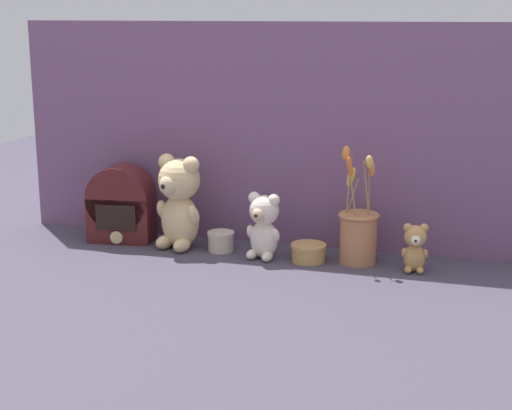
{
  "coord_description": "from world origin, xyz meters",
  "views": [
    {
      "loc": [
        0.66,
        -2.24,
        0.74
      ],
      "look_at": [
        0.0,
        0.02,
        0.16
      ],
      "focal_mm": 55.0,
      "sensor_mm": 36.0,
      "label": 1
    }
  ],
  "objects": [
    {
      "name": "teddy_bear_medium",
      "position": [
        0.03,
        -0.01,
        0.11
      ],
      "size": [
        0.12,
        0.1,
        0.21
      ],
      "color": "beige",
      "rests_on": "ground"
    },
    {
      "name": "flower_vase",
      "position": [
        0.32,
        0.03,
        0.09
      ],
      "size": [
        0.13,
        0.13,
        0.36
      ],
      "color": "#AD7047",
      "rests_on": "ground"
    },
    {
      "name": "decorative_tin_tall",
      "position": [
        0.17,
        0.0,
        0.03
      ],
      "size": [
        0.11,
        0.11,
        0.06
      ],
      "color": "tan",
      "rests_on": "ground"
    },
    {
      "name": "teddy_bear_large",
      "position": [
        -0.26,
        0.02,
        0.16
      ],
      "size": [
        0.17,
        0.16,
        0.3
      ],
      "color": "#DBBC84",
      "rests_on": "ground"
    },
    {
      "name": "decorative_tin_short",
      "position": [
        -0.12,
        0.03,
        0.03
      ],
      "size": [
        0.09,
        0.09,
        0.06
      ],
      "color": "beige",
      "rests_on": "ground"
    },
    {
      "name": "ground_plane",
      "position": [
        0.0,
        0.0,
        0.0
      ],
      "size": [
        4.0,
        4.0,
        0.0
      ],
      "primitive_type": "plane",
      "color": "#3D3847"
    },
    {
      "name": "vintage_radio",
      "position": [
        -0.47,
        0.05,
        0.12
      ],
      "size": [
        0.22,
        0.14,
        0.25
      ],
      "color": "#4C1919",
      "rests_on": "ground"
    },
    {
      "name": "teddy_bear_small",
      "position": [
        0.49,
        -0.01,
        0.08
      ],
      "size": [
        0.08,
        0.07,
        0.15
      ],
      "color": "tan",
      "rests_on": "ground"
    },
    {
      "name": "backdrop_wall",
      "position": [
        0.0,
        0.17,
        0.36
      ],
      "size": [
        1.69,
        0.02,
        0.71
      ],
      "color": "#704C70",
      "rests_on": "ground"
    }
  ]
}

